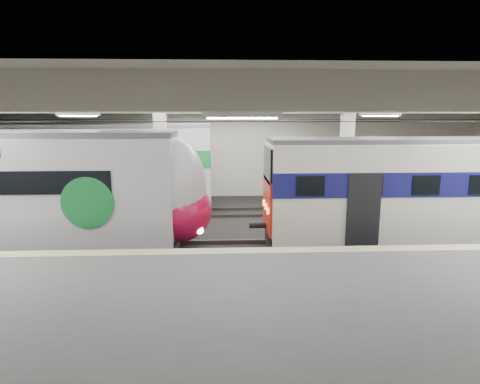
{
  "coord_description": "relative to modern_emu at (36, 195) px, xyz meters",
  "views": [
    {
      "loc": [
        -0.41,
        -14.19,
        4.97
      ],
      "look_at": [
        0.28,
        1.0,
        2.0
      ],
      "focal_mm": 30.0,
      "sensor_mm": 36.0,
      "label": 1
    }
  ],
  "objects": [
    {
      "name": "far_train",
      "position": [
        -1.01,
        5.5,
        0.17
      ],
      "size": [
        14.17,
        3.3,
        4.49
      ],
      "rotation": [
        0.0,
        0.0,
        0.03
      ],
      "color": "silver",
      "rests_on": "ground"
    },
    {
      "name": "older_rer",
      "position": [
        14.31,
        0.0,
        0.0
      ],
      "size": [
        12.32,
        2.72,
        4.11
      ],
      "color": "white",
      "rests_on": "ground"
    },
    {
      "name": "modern_emu",
      "position": [
        0.0,
        0.0,
        0.0
      ],
      "size": [
        13.54,
        2.8,
        4.38
      ],
      "color": "silver",
      "rests_on": "ground"
    },
    {
      "name": "station_hall",
      "position": [
        6.99,
        -1.74,
        1.09
      ],
      "size": [
        36.0,
        24.0,
        5.75
      ],
      "color": "black",
      "rests_on": "ground"
    }
  ]
}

